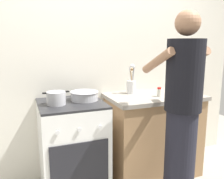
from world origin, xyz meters
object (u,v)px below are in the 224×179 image
mixing_bowl (84,95)px  spice_bottle (159,92)px  pot (56,98)px  stove_range (73,147)px  utensil_crock (131,85)px  person (182,115)px

mixing_bowl → spice_bottle: (0.77, -0.12, -0.00)m
pot → spice_bottle: (1.05, -0.04, -0.01)m
pot → mixing_bowl: size_ratio=0.86×
stove_range → pot: bearing=-167.9°
pot → mixing_bowl: (0.28, 0.07, -0.01)m
stove_range → mixing_bowl: 0.52m
pot → utensil_crock: bearing=13.4°
stove_range → spice_bottle: spice_bottle is taller
pot → person: size_ratio=0.14×
person → utensil_crock: bearing=97.8°
stove_range → utensil_crock: size_ratio=2.80×
person → pot: bearing=149.4°
person → spice_bottle: bearing=79.0°
stove_range → utensil_crock: 0.91m
pot → spice_bottle: pot is taller
spice_bottle → pot: bearing=177.5°
utensil_crock → person: size_ratio=0.19×
stove_range → spice_bottle: 1.04m
mixing_bowl → stove_range: bearing=-163.9°
stove_range → spice_bottle: (0.91, -0.08, 0.50)m
pot → spice_bottle: bearing=-2.5°
spice_bottle → person: 0.53m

